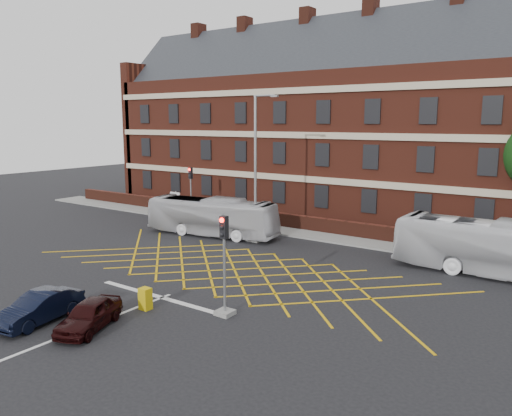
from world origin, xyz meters
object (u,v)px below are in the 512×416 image
Objects in this scene: car_navy at (40,307)px; bus_left at (212,217)px; traffic_light_far at (191,197)px; traffic_light_near at (224,275)px; direction_signs at (175,201)px; bus_right at (501,249)px; utility_cabinet at (145,299)px; street_lamp at (256,191)px; car_maroon at (89,315)px.

bus_left is at bearing 96.28° from car_navy.
traffic_light_near is at bearing -43.81° from traffic_light_far.
bus_left is 8.04m from direction_signs.
bus_left is 0.91× the size of bus_right.
utility_cabinet is (-3.23, -1.50, -1.28)m from traffic_light_near.
traffic_light_far reaches higher than utility_cabinet.
bus_left is 18.69m from bus_right.
utility_cabinet is at bearing -75.68° from street_lamp.
utility_cabinet is (3.35, -13.11, -2.96)m from street_lamp.
street_lamp is at bearing -91.39° from bus_left.
bus_right is 15.23m from street_lamp.
traffic_light_near is 3.79m from utility_cabinet.
traffic_light_far is 21.01m from utility_cabinet.
traffic_light_near reaches higher than direction_signs.
car_navy is 22.61m from traffic_light_far.
direction_signs is (-11.59, 19.74, 0.76)m from car_navy.
street_lamp is at bearing 119.54° from traffic_light_near.
bus_left is 7.04m from traffic_light_far.
car_maroon is 0.80× the size of traffic_light_far.
street_lamp is at bearing 93.24° from bus_right.
car_navy is 3.91× the size of utility_cabinet.
traffic_light_far is 10.12m from street_lamp.
bus_right is 3.15× the size of car_maroon.
bus_right reaches higher than car_maroon.
car_navy is at bearing -87.00° from street_lamp.
bus_left is 14.45m from utility_cabinet.
car_maroon is 5.58m from traffic_light_near.
direction_signs is at bearing 130.81° from utility_cabinet.
bus_left is 16.71m from car_navy.
traffic_light_near is 4.44× the size of utility_cabinet.
traffic_light_near is 13.45m from street_lamp.
direction_signs is at bearing 84.74° from bus_right.
bus_right is 2.88× the size of car_navy.
bus_left is 4.46× the size of direction_signs.
traffic_light_near is 22.00m from traffic_light_far.
street_lamp reaches higher than bus_right.
traffic_light_far is at bearing 158.73° from street_lamp.
street_lamp is at bearing 83.89° from car_navy.
traffic_light_near reaches higher than bus_left.
bus_right reaches higher than car_navy.
car_maroon is (6.68, -15.38, -0.78)m from bus_left.
traffic_light_near is (3.46, 4.21, 1.18)m from car_maroon.
car_navy is at bearing -63.25° from traffic_light_far.
traffic_light_near is (10.14, -11.17, 0.40)m from bus_left.
direction_signs is at bearing 103.79° from car_maroon.
bus_left is 4.15m from street_lamp.
utility_cabinet is (0.23, 2.72, -0.10)m from car_maroon.
bus_left reaches higher than direction_signs.
direction_signs is (-10.73, 3.20, -2.06)m from street_lamp.
car_navy is 0.88× the size of traffic_light_near.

